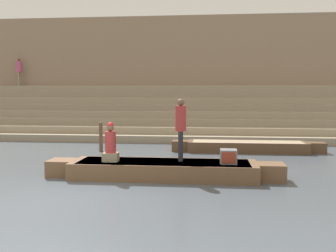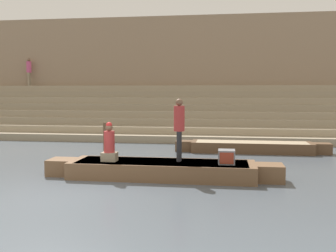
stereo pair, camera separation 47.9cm
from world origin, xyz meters
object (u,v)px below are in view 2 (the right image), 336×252
at_px(person_rowing, 109,145).
at_px(mooring_post, 105,137).
at_px(person_standing, 179,125).
at_px(tv_set, 227,157).
at_px(moored_boat_shore, 251,147).
at_px(rowboat_main, 162,169).
at_px(person_on_steps, 29,70).

xyz_separation_m(person_rowing, mooring_post, (-1.63, 4.74, -0.34)).
xyz_separation_m(person_standing, mooring_post, (-3.58, 4.44, -0.91)).
xyz_separation_m(person_standing, tv_set, (1.33, -0.26, -0.84)).
bearing_deg(person_standing, moored_boat_shore, 63.22).
bearing_deg(mooring_post, person_rowing, -71.06).
bearing_deg(person_standing, person_rowing, -172.88).
bearing_deg(person_rowing, moored_boat_shore, 63.53).
bearing_deg(moored_boat_shore, rowboat_main, -117.82).
distance_m(tv_set, moored_boat_shore, 5.29).
bearing_deg(rowboat_main, mooring_post, 121.87).
xyz_separation_m(person_rowing, person_on_steps, (-8.95, 12.54, 2.84)).
relative_size(person_rowing, mooring_post, 0.95).
xyz_separation_m(tv_set, moored_boat_shore, (0.99, 5.18, -0.43)).
distance_m(rowboat_main, mooring_post, 5.57).
bearing_deg(moored_boat_shore, person_on_steps, 152.00).
bearing_deg(person_on_steps, person_standing, -135.26).
distance_m(person_standing, person_on_steps, 16.55).
height_order(moored_boat_shore, mooring_post, mooring_post).
distance_m(person_rowing, person_on_steps, 15.66).
bearing_deg(mooring_post, tv_set, -43.76).
relative_size(rowboat_main, mooring_post, 5.67).
distance_m(person_rowing, mooring_post, 5.02).
bearing_deg(person_on_steps, moored_boat_shore, -115.94).
height_order(tv_set, person_on_steps, person_on_steps).
bearing_deg(person_rowing, person_standing, 21.51).
height_order(moored_boat_shore, person_on_steps, person_on_steps).
relative_size(person_standing, person_rowing, 1.59).
distance_m(tv_set, person_on_steps, 17.77).
bearing_deg(person_standing, tv_set, -12.62).
xyz_separation_m(rowboat_main, tv_set, (1.80, -0.10, 0.41)).
height_order(mooring_post, person_on_steps, person_on_steps).
bearing_deg(moored_boat_shore, person_rowing, -128.38).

